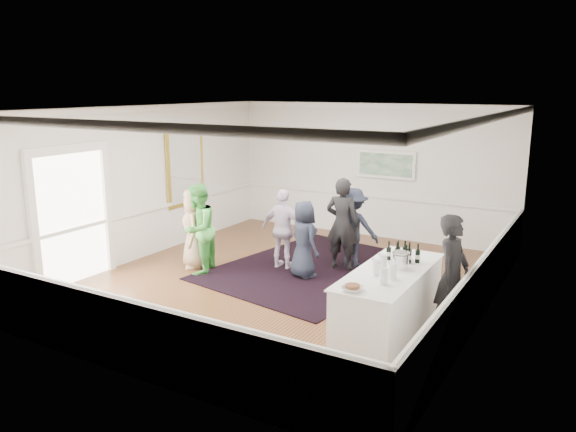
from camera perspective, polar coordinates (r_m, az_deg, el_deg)
The scene contains 23 objects.
floor at distance 10.55m, azimuth -0.14°, elevation -6.76°, with size 8.00×8.00×0.00m, color brown.
ceiling at distance 9.93m, azimuth -0.15°, elevation 10.89°, with size 7.00×8.00×0.02m, color white.
wall_left at distance 12.23m, azimuth -14.47°, elevation 3.34°, with size 0.02×8.00×3.20m, color white.
wall_right at distance 8.92m, azimuth 19.66°, elevation -0.50°, with size 0.02×8.00×3.20m, color white.
wall_back at distance 13.67m, azimuth 8.37°, elevation 4.59°, with size 7.00×0.02×3.20m, color white.
wall_front at distance 7.06m, azimuth -16.79°, elevation -3.73°, with size 7.00×0.02×3.20m, color white.
wainscoting at distance 10.39m, azimuth -0.14°, elevation -4.16°, with size 7.00×8.00×1.00m, color white, non-canonical shape.
mirror at distance 13.12m, azimuth -10.39°, elevation 5.05°, with size 0.05×1.25×1.85m.
doorway at distance 10.98m, azimuth -21.14°, elevation 0.83°, with size 0.10×1.78×2.56m.
landscape_painting at distance 13.46m, azimuth 9.89°, elevation 5.18°, with size 1.44×0.06×0.66m.
area_rug at distance 11.28m, azimuth 2.80°, elevation -5.38°, with size 3.25×4.26×0.02m, color black.
serving_table at distance 8.41m, azimuth 10.22°, elevation -8.61°, with size 0.92×2.43×0.99m.
bartender at distance 8.46m, azimuth 16.34°, elevation -5.87°, with size 0.66×0.43×1.81m, color black.
guest_tan at distance 11.35m, azimuth -9.49°, elevation -1.28°, with size 0.78×0.51×1.60m, color tan.
guest_green at distance 10.99m, azimuth -9.11°, elevation -1.30°, with size 0.86×0.67×1.76m, color green.
guest_lilac at distance 11.14m, azimuth -0.45°, elevation -1.35°, with size 0.94×0.39×1.61m, color silver.
guest_dark_a at distance 11.37m, azimuth 6.60°, elevation -1.16°, with size 1.04×0.60×1.60m, color #1D2231.
guest_dark_b at distance 11.10m, azimuth 5.53°, elevation -0.83°, with size 0.68×0.44×1.85m, color black.
guest_navy at distance 10.65m, azimuth 1.62°, elevation -2.39°, with size 0.72×0.47×1.48m, color #1D2231.
wine_bottles at distance 8.66m, azimuth 11.69°, elevation -3.54°, with size 0.50×0.28×0.31m.
juice_pitchers at distance 7.92m, azimuth 9.71°, elevation -5.29°, with size 0.38×0.70×0.24m.
ice_bucket at distance 8.33m, azimuth 11.39°, elevation -4.48°, with size 0.26×0.26×0.24m, color silver.
nut_bowl at distance 7.37m, azimuth 6.57°, elevation -7.24°, with size 0.29×0.29×0.08m.
Camera 1 is at (5.01, -8.57, 3.56)m, focal length 35.00 mm.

